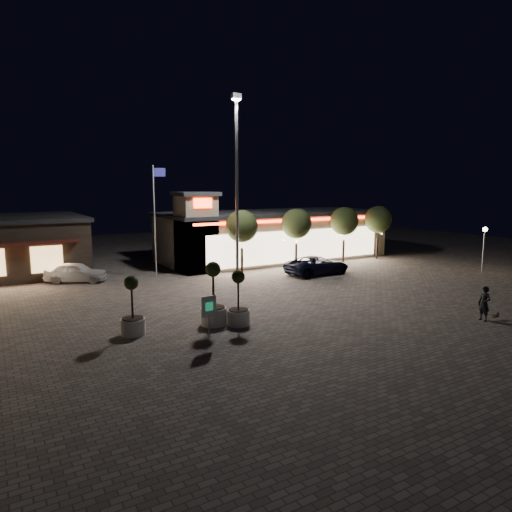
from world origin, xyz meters
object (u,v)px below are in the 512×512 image
pickup_truck (317,265)px  white_sedan (76,272)px  pedestrian (484,304)px  valet_sign (209,310)px  planter_left (133,317)px  planter_mid (238,308)px

pickup_truck → white_sedan: pickup_truck is taller
pedestrian → valet_sign: bearing=-100.9°
pedestrian → white_sedan: bearing=-136.0°
pedestrian → planter_left: (-15.34, 6.60, -0.04)m
pedestrian → valet_sign: 13.48m
pickup_truck → white_sedan: 17.14m
planter_left → pedestrian: bearing=-23.3°
valet_sign → planter_left: bearing=131.6°
pickup_truck → white_sedan: size_ratio=1.24×
planter_left → valet_sign: size_ratio=1.32×
white_sedan → planter_mid: planter_mid is taller
pedestrian → planter_left: planter_left is taller
planter_mid → valet_sign: (-2.26, -1.63, 0.60)m
white_sedan → pedestrian: pedestrian is taller
valet_sign → white_sedan: bearing=99.5°
planter_left → white_sedan: bearing=91.0°
white_sedan → valet_sign: (2.67, -15.93, 0.72)m
planter_left → valet_sign: bearing=-48.4°
valet_sign → planter_mid: bearing=35.8°
valet_sign → pedestrian: bearing=-16.7°
pickup_truck → planter_mid: planter_mid is taller
planter_left → valet_sign: (2.43, -2.74, 0.59)m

